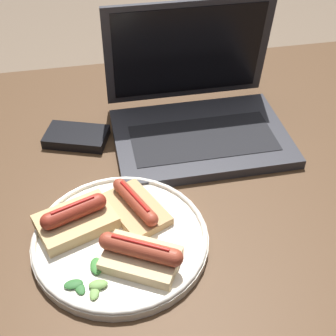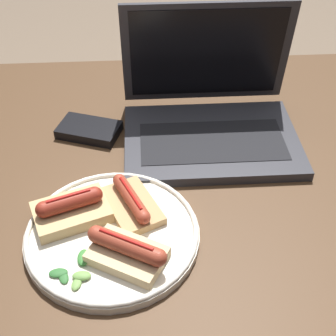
# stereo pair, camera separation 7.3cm
# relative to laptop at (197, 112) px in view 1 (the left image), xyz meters

# --- Properties ---
(desk) EXTENTS (1.05, 0.77, 0.74)m
(desk) POSITION_rel_laptop_xyz_m (-0.02, -0.08, -0.12)
(desk) COLOR #4C331E
(desk) RESTS_ON ground_plane
(laptop) EXTENTS (0.32, 0.25, 0.23)m
(laptop) POSITION_rel_laptop_xyz_m (0.00, 0.00, 0.00)
(laptop) COLOR #2D2D33
(laptop) RESTS_ON desk
(plate) EXTENTS (0.26, 0.26, 0.02)m
(plate) POSITION_rel_laptop_xyz_m (-0.18, -0.25, -0.03)
(plate) COLOR silver
(plate) RESTS_ON desk
(sausage_toast_left) EXTENTS (0.11, 0.13, 0.04)m
(sausage_toast_left) POSITION_rel_laptop_xyz_m (-0.15, -0.21, -0.02)
(sausage_toast_left) COLOR tan
(sausage_toast_left) RESTS_ON plate
(sausage_toast_middle) EXTENTS (0.12, 0.11, 0.04)m
(sausage_toast_middle) POSITION_rel_laptop_xyz_m (-0.15, -0.30, -0.01)
(sausage_toast_middle) COLOR #D6B784
(sausage_toast_middle) RESTS_ON plate
(sausage_toast_right) EXTENTS (0.13, 0.11, 0.05)m
(sausage_toast_right) POSITION_rel_laptop_xyz_m (-0.24, -0.22, -0.01)
(sausage_toast_right) COLOR tan
(sausage_toast_right) RESTS_ON plate
(salad_pile) EXTENTS (0.07, 0.07, 0.01)m
(salad_pile) POSITION_rel_laptop_xyz_m (-0.22, -0.32, -0.03)
(salad_pile) COLOR #2D662D
(salad_pile) RESTS_ON plate
(external_drive) EXTENTS (0.13, 0.10, 0.02)m
(external_drive) POSITION_rel_laptop_xyz_m (-0.23, 0.01, -0.03)
(external_drive) COLOR black
(external_drive) RESTS_ON desk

